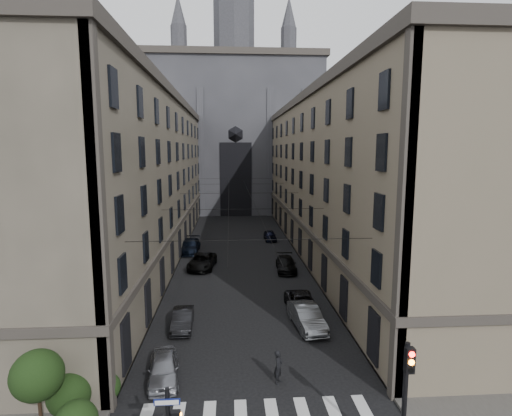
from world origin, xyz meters
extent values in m
cube|color=#383533|center=(-10.50, 36.00, 0.07)|extent=(7.00, 80.00, 0.15)
cube|color=#383533|center=(10.50, 36.00, 0.07)|extent=(7.00, 80.00, 0.15)
cube|color=#4B463A|center=(-13.50, 36.00, 9.00)|extent=(13.00, 60.00, 18.00)
cube|color=#38332D|center=(-13.50, 36.00, 18.40)|extent=(13.60, 60.60, 0.90)
cube|color=#38332D|center=(-13.50, 36.00, 4.20)|extent=(13.40, 60.30, 0.50)
cube|color=brown|center=(13.50, 36.00, 9.00)|extent=(13.00, 60.00, 18.00)
cube|color=#38332D|center=(13.50, 36.00, 18.40)|extent=(13.60, 60.60, 0.90)
cube|color=#38332D|center=(13.50, 36.00, 4.20)|extent=(13.40, 60.30, 0.50)
cube|color=#2D2D33|center=(0.00, 75.00, 15.00)|extent=(34.00, 22.00, 30.00)
cube|color=#38332D|center=(0.00, 75.00, 30.50)|extent=(35.00, 23.00, 1.20)
cylinder|color=#2D2D33|center=(0.00, 75.00, 37.00)|extent=(8.40, 8.40, 14.00)
cone|color=#2D2D33|center=(-11.00, 72.00, 36.50)|extent=(3.20, 3.20, 13.00)
cone|color=#2D2D33|center=(11.00, 72.00, 36.50)|extent=(3.20, 3.20, 13.00)
cube|color=black|center=(0.00, 63.95, 7.00)|extent=(6.00, 0.30, 14.00)
cube|color=orange|center=(-3.22, 1.50, 2.90)|extent=(0.34, 0.24, 0.38)
cube|color=navy|center=(-3.50, 1.37, 3.55)|extent=(0.95, 0.05, 0.24)
cylinder|color=black|center=(5.60, 2.00, 2.60)|extent=(0.20, 0.20, 5.20)
cube|color=black|center=(5.60, 1.78, 4.60)|extent=(0.34, 0.30, 1.00)
cylinder|color=#FF0C07|center=(5.60, 1.62, 4.92)|extent=(0.22, 0.05, 0.22)
cylinder|color=orange|center=(5.60, 1.62, 4.60)|extent=(0.22, 0.05, 0.22)
cylinder|color=black|center=(5.60, 1.62, 4.28)|extent=(0.22, 0.05, 0.22)
sphere|color=black|center=(-8.80, 5.80, 1.15)|extent=(2.00, 2.00, 2.00)
sphere|color=black|center=(-7.40, 6.80, 0.85)|extent=(1.40, 1.40, 1.40)
cylinder|color=black|center=(-9.50, 4.50, 1.35)|extent=(0.16, 0.16, 2.40)
sphere|color=black|center=(-9.50, 4.50, 2.95)|extent=(2.20, 2.20, 2.20)
cylinder|color=black|center=(0.00, 10.00, 7.50)|extent=(14.00, 0.03, 0.03)
cylinder|color=black|center=(0.00, 22.00, 7.50)|extent=(14.00, 0.03, 0.03)
cylinder|color=black|center=(0.00, 35.00, 7.50)|extent=(14.00, 0.03, 0.03)
cylinder|color=black|center=(0.00, 48.00, 7.50)|extent=(14.00, 0.03, 0.03)
cylinder|color=black|center=(0.00, 60.00, 7.50)|extent=(14.00, 0.03, 0.03)
cylinder|color=black|center=(-1.30, 36.00, 7.10)|extent=(0.03, 60.00, 0.03)
cylinder|color=black|center=(1.30, 36.00, 7.10)|extent=(0.03, 60.00, 0.03)
imported|color=gray|center=(-4.89, 8.66, 0.69)|extent=(2.11, 4.23, 1.38)
imported|color=black|center=(-4.60, 15.08, 0.66)|extent=(1.51, 4.04, 1.32)
imported|color=black|center=(-4.20, 29.68, 0.77)|extent=(3.15, 5.77, 1.53)
imported|color=black|center=(-6.20, 36.64, 0.81)|extent=(2.49, 5.64, 1.61)
imported|color=slate|center=(4.20, 14.62, 0.80)|extent=(2.28, 5.02, 1.60)
imported|color=black|center=(4.39, 17.63, 0.66)|extent=(2.34, 4.84, 1.33)
imported|color=black|center=(4.64, 28.22, 0.71)|extent=(2.28, 5.03, 1.43)
imported|color=black|center=(4.41, 42.64, 0.67)|extent=(1.68, 3.98, 1.34)
imported|color=black|center=(1.36, 8.00, 0.92)|extent=(0.68, 0.79, 1.84)
camera|label=1|loc=(-1.17, -11.99, 12.51)|focal=28.00mm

